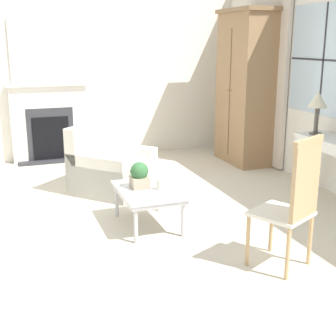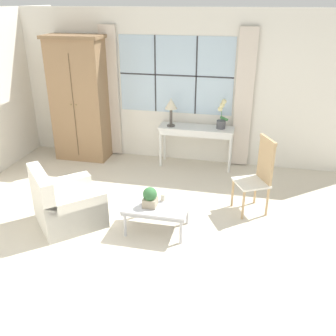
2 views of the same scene
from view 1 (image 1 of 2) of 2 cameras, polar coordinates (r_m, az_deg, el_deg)
ground_plane at (r=5.10m, az=-8.14°, el=-6.48°), size 14.00×14.00×0.00m
wall_left at (r=7.85m, az=-8.79°, el=11.59°), size 0.06×7.20×2.80m
fireplace at (r=7.69m, az=-14.31°, el=6.23°), size 0.34×1.25×2.21m
armoire at (r=7.42m, az=9.44°, el=9.64°), size 1.08×0.60×2.34m
table_lamp at (r=5.93m, az=17.80°, el=7.61°), size 0.23×0.23×0.52m
armchair_upholstered at (r=6.02m, az=-7.03°, el=-0.30°), size 1.19×1.19×0.85m
side_chair_wooden at (r=3.97m, az=15.09°, el=-3.60°), size 0.59×0.59×1.15m
coffee_table at (r=4.83m, az=-2.47°, el=-3.10°), size 0.86×0.58×0.40m
potted_plant_small at (r=4.83m, az=-3.50°, el=-0.86°), size 0.19×0.19×0.28m
pillar_candle at (r=4.78m, az=-1.06°, el=-2.13°), size 0.08×0.08×0.11m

